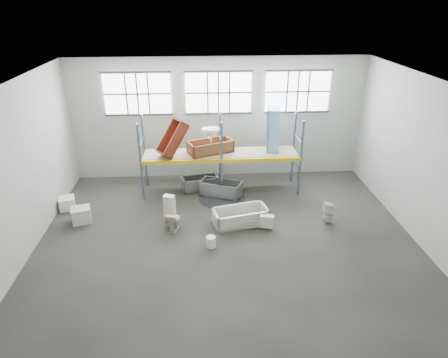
{
  "coord_description": "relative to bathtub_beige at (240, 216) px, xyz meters",
  "views": [
    {
      "loc": [
        -0.79,
        -10.78,
        7.15
      ],
      "look_at": [
        0.0,
        1.5,
        1.4
      ],
      "focal_mm": 31.73,
      "sensor_mm": 36.0,
      "label": 1
    }
  ],
  "objects": [
    {
      "name": "rack_upright_lb",
      "position": [
        -3.52,
        3.24,
        1.23
      ],
      "size": [
        0.08,
        0.08,
        3.0
      ],
      "primitive_type": "cube",
      "color": "slate",
      "rests_on": "floor"
    },
    {
      "name": "bathtub_beige",
      "position": [
        0.0,
        0.0,
        0.0
      ],
      "size": [
        2.0,
        1.27,
        0.54
      ],
      "primitive_type": null,
      "rotation": [
        0.0,
        0.0,
        0.23
      ],
      "color": "beige",
      "rests_on": "floor"
    },
    {
      "name": "shelf_deck",
      "position": [
        -0.52,
        2.64,
        1.31
      ],
      "size": [
        5.9,
        1.1,
        0.03
      ],
      "primitive_type": "cube",
      "color": "gray",
      "rests_on": "floor"
    },
    {
      "name": "rack_upright_la",
      "position": [
        -3.52,
        2.04,
        1.23
      ],
      "size": [
        0.08,
        0.08,
        3.0
      ],
      "primitive_type": "cube",
      "color": "slate",
      "rests_on": "floor"
    },
    {
      "name": "window_mid",
      "position": [
        -0.52,
        4.08,
        3.33
      ],
      "size": [
        2.6,
        0.04,
        1.6
      ],
      "primitive_type": "cube",
      "color": "white",
      "rests_on": "wall_back"
    },
    {
      "name": "wet_patch",
      "position": [
        -0.52,
        1.84,
        -0.27
      ],
      "size": [
        1.8,
        1.8,
        0.0
      ],
      "primitive_type": "cylinder",
      "color": "black",
      "rests_on": "floor"
    },
    {
      "name": "steel_tub_left",
      "position": [
        -1.35,
        2.75,
        -0.01
      ],
      "size": [
        1.54,
        0.96,
        0.53
      ],
      "primitive_type": null,
      "rotation": [
        0.0,
        0.0,
        0.22
      ],
      "color": "#ACAFB3",
      "rests_on": "floor"
    },
    {
      "name": "rack_beam_front",
      "position": [
        -0.52,
        2.04,
        1.23
      ],
      "size": [
        6.0,
        0.1,
        0.14
      ],
      "primitive_type": "cube",
      "color": "yellow",
      "rests_on": "floor"
    },
    {
      "name": "rack_beam_back",
      "position": [
        -0.52,
        3.24,
        1.23
      ],
      "size": [
        6.0,
        0.1,
        0.14
      ],
      "primitive_type": "cube",
      "color": "yellow",
      "rests_on": "floor"
    },
    {
      "name": "cistern_spare",
      "position": [
        0.85,
        -0.39,
        0.01
      ],
      "size": [
        0.5,
        0.33,
        0.44
      ],
      "primitive_type": "cube",
      "rotation": [
        0.0,
        0.0,
        -0.25
      ],
      "color": "beige",
      "rests_on": "bathtub_beige"
    },
    {
      "name": "rust_tub_tilted",
      "position": [
        -2.33,
        2.42,
        2.02
      ],
      "size": [
        1.35,
        1.16,
        1.42
      ],
      "primitive_type": null,
      "rotation": [
        0.0,
        -0.96,
        0.51
      ],
      "color": "maroon",
      "rests_on": "shelf_deck"
    },
    {
      "name": "wall_left",
      "position": [
        -6.57,
        -0.86,
        2.23
      ],
      "size": [
        0.1,
        10.0,
        5.0
      ],
      "primitive_type": "cube",
      "color": "#B2B1A4",
      "rests_on": "ground"
    },
    {
      "name": "carton_near",
      "position": [
        -5.45,
        0.45,
        -0.0
      ],
      "size": [
        0.75,
        0.68,
        0.54
      ],
      "primitive_type": "cube",
      "rotation": [
        0.0,
        0.0,
        0.27
      ],
      "color": "silver",
      "rests_on": "floor"
    },
    {
      "name": "rack_upright_mb",
      "position": [
        -0.52,
        3.24,
        1.23
      ],
      "size": [
        0.08,
        0.08,
        3.0
      ],
      "primitive_type": "cube",
      "color": "slate",
      "rests_on": "floor"
    },
    {
      "name": "steel_tub_right",
      "position": [
        -0.54,
        2.15,
        0.02
      ],
      "size": [
        1.74,
        1.28,
        0.58
      ],
      "primitive_type": null,
      "rotation": [
        0.0,
        0.0,
        -0.39
      ],
      "color": "#B9BCC1",
      "rests_on": "floor"
    },
    {
      "name": "cistern_tall",
      "position": [
        -2.39,
        0.08,
        0.28
      ],
      "size": [
        0.42,
        0.34,
        1.11
      ],
      "primitive_type": "cube",
      "rotation": [
        0.0,
        0.0,
        -0.36
      ],
      "color": "beige",
      "rests_on": "floor"
    },
    {
      "name": "wall_front",
      "position": [
        -0.52,
        -5.91,
        2.23
      ],
      "size": [
        12.0,
        0.1,
        5.0
      ],
      "primitive_type": "cube",
      "color": "#A1A095",
      "rests_on": "ground"
    },
    {
      "name": "wall_back",
      "position": [
        -0.52,
        4.19,
        2.23
      ],
      "size": [
        12.0,
        0.1,
        5.0
      ],
      "primitive_type": "cube",
      "color": "#A7A69A",
      "rests_on": "ground"
    },
    {
      "name": "carton_far",
      "position": [
        -6.23,
        1.43,
        -0.05
      ],
      "size": [
        0.67,
        0.67,
        0.45
      ],
      "primitive_type": "cube",
      "rotation": [
        0.0,
        0.0,
        0.29
      ],
      "color": "white",
      "rests_on": "floor"
    },
    {
      "name": "window_left",
      "position": [
        -3.72,
        4.08,
        3.33
      ],
      "size": [
        2.6,
        0.04,
        1.6
      ],
      "primitive_type": "cube",
      "color": "white",
      "rests_on": "wall_back"
    },
    {
      "name": "rack_upright_ra",
      "position": [
        2.48,
        2.04,
        1.23
      ],
      "size": [
        0.08,
        0.08,
        3.0
      ],
      "primitive_type": "cube",
      "color": "slate",
      "rests_on": "floor"
    },
    {
      "name": "floor",
      "position": [
        -0.52,
        -0.86,
        -0.32
      ],
      "size": [
        12.0,
        10.0,
        0.1
      ],
      "primitive_type": "cube",
      "color": "#47433D",
      "rests_on": "ground"
    },
    {
      "name": "ceiling",
      "position": [
        -0.52,
        -0.86,
        4.78
      ],
      "size": [
        12.0,
        10.0,
        0.1
      ],
      "primitive_type": "cube",
      "color": "silver",
      "rests_on": "ground"
    },
    {
      "name": "rack_upright_rb",
      "position": [
        2.48,
        3.24,
        1.23
      ],
      "size": [
        0.08,
        0.08,
        3.0
      ],
      "primitive_type": "cube",
      "color": "slate",
      "rests_on": "floor"
    },
    {
      "name": "blue_tub_upright",
      "position": [
        1.55,
        2.87,
        2.12
      ],
      "size": [
        0.68,
        0.88,
        1.7
      ],
      "primitive_type": null,
      "rotation": [
        0.0,
        1.54,
        -0.21
      ],
      "color": "#8FBDE1",
      "rests_on": "shelf_deck"
    },
    {
      "name": "bucket",
      "position": [
        -1.06,
        -1.33,
        -0.1
      ],
      "size": [
        0.38,
        0.38,
        0.35
      ],
      "primitive_type": "cylinder",
      "rotation": [
        0.0,
        0.0,
        0.3
      ],
      "color": "white",
      "rests_on": "floor"
    },
    {
      "name": "toilet_white",
      "position": [
        3.01,
        -0.15,
        0.11
      ],
      "size": [
        0.39,
        0.38,
        0.77
      ],
      "primitive_type": "imported",
      "rotation": [
        0.0,
        0.0,
        -1.67
      ],
      "color": "white",
      "rests_on": "floor"
    },
    {
      "name": "window_right",
      "position": [
        2.68,
        4.08,
        3.33
      ],
      "size": [
        2.6,
        0.04,
        1.6
      ],
      "primitive_type": "cube",
      "color": "white",
      "rests_on": "wall_back"
    },
    {
      "name": "rack_upright_ma",
      "position": [
        -0.52,
        2.04,
        1.23
      ],
      "size": [
        0.08,
        0.08,
        3.0
      ],
      "primitive_type": "cube",
      "color": "slate",
      "rests_on": "floor"
    },
    {
      "name": "sink_on_shelf",
      "position": [
        -0.89,
        2.51,
        1.82
      ],
      "size": [
        0.76,
        0.65,
        0.58
      ],
      "primitive_type": "imported",
      "rotation": [
        0.0,
        0.0,
        0.24
      ],
      "color": "white",
      "rests_on": "rust_tub_flat"
    },
    {
      "name": "wall_right",
      "position": [
        5.53,
        -0.86,
        2.23
      ],
      "size": [
        0.1,
        10.0,
        5.0
      ],
      "primitive_type": "cube",
      "color": "#B1B0A3",
      "rests_on": "ground"
    },
    {
      "name": "rust_tub_flat",
      "position": [
        -0.91,
        2.72,
        1.55
      ],
      "size": [
        1.87,
        1.36,
        0.48
      ],
      "primitive_type": null,
      "rotation": [
        0.0,
        0.0,
        0.38
      ],
      "color": "brown",
      "rests_on": "shelf_deck"
    },
    {
      "name": "sink_in_tub",
      "position": [
        -0.17,
        -0.11,
        -0.11
      ],
      "size": [
        0.53,
        0.53,
        0.14
      ],
      "primitive_type": "imported",
      "rotation": [
        0.0,
        0.0,
        -0.43
      ],
      "color": "beige",
      "rests_on": "bathtub_beige"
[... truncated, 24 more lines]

